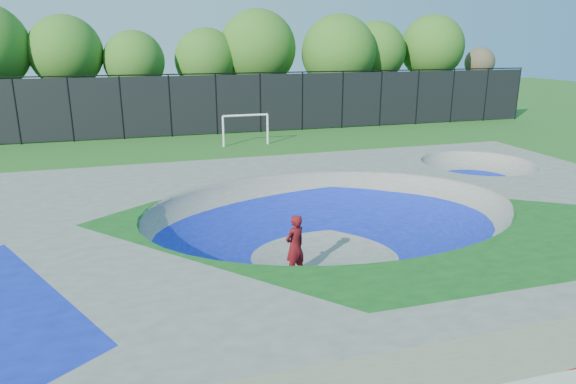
# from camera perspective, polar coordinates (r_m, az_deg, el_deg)

# --- Properties ---
(ground) EXTENTS (120.00, 120.00, 0.00)m
(ground) POSITION_cam_1_polar(r_m,az_deg,el_deg) (15.42, 4.87, -6.84)
(ground) COLOR #205A19
(ground) RESTS_ON ground
(skate_deck) EXTENTS (22.00, 14.00, 1.50)m
(skate_deck) POSITION_cam_1_polar(r_m,az_deg,el_deg) (15.13, 4.94, -4.23)
(skate_deck) COLOR gray
(skate_deck) RESTS_ON ground
(skater) EXTENTS (0.76, 0.66, 1.75)m
(skater) POSITION_cam_1_polar(r_m,az_deg,el_deg) (13.60, 0.77, -6.07)
(skater) COLOR #B70F0E
(skater) RESTS_ON ground
(skateboard) EXTENTS (0.77, 0.63, 0.05)m
(skateboard) POSITION_cam_1_polar(r_m,az_deg,el_deg) (13.95, 0.76, -9.29)
(skateboard) COLOR black
(skateboard) RESTS_ON ground
(soccer_goal) EXTENTS (2.83, 0.12, 1.87)m
(soccer_goal) POSITION_cam_1_polar(r_m,az_deg,el_deg) (30.97, -4.73, 7.55)
(soccer_goal) COLOR white
(soccer_goal) RESTS_ON ground
(fence) EXTENTS (48.09, 0.09, 4.04)m
(fence) POSITION_cam_1_polar(r_m,az_deg,el_deg) (34.77, -7.97, 9.77)
(fence) COLOR black
(fence) RESTS_ON ground
(treeline) EXTENTS (52.40, 7.51, 8.64)m
(treeline) POSITION_cam_1_polar(r_m,az_deg,el_deg) (39.25, -11.58, 15.02)
(treeline) COLOR #422C21
(treeline) RESTS_ON ground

